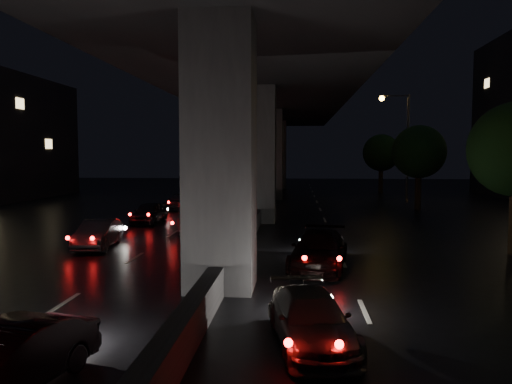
# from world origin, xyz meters

# --- Properties ---
(ground) EXTENTS (120.00, 120.00, 0.00)m
(ground) POSITION_xyz_m (0.00, 0.00, 0.00)
(ground) COLOR black
(ground) RESTS_ON ground
(viaduct) EXTENTS (12.00, 80.00, 10.50)m
(viaduct) POSITION_xyz_m (0.00, 5.00, 8.34)
(viaduct) COLOR #38383B
(viaduct) RESTS_ON ground
(median_barrier) EXTENTS (0.45, 70.00, 0.85)m
(median_barrier) POSITION_xyz_m (0.00, 5.00, 0.42)
(median_barrier) COLOR #38383B
(median_barrier) RESTS_ON ground
(tree_c) EXTENTS (3.80, 3.80, 6.12)m
(tree_c) POSITION_xyz_m (11.00, 12.00, 4.20)
(tree_c) COLOR black
(tree_c) RESTS_ON ground
(tree_d) EXTENTS (3.80, 3.80, 6.12)m
(tree_d) POSITION_xyz_m (11.00, 28.00, 4.20)
(tree_d) COLOR black
(tree_d) RESTS_ON ground
(streetlight_far) EXTENTS (2.52, 0.44, 9.00)m
(streetlight_far) POSITION_xyz_m (10.97, 18.00, 5.66)
(streetlight_far) COLOR #2D2D33
(streetlight_far) RESTS_ON ground
(car_1) EXTENTS (2.03, 3.69, 1.15)m
(car_1) POSITION_xyz_m (-2.57, -16.93, 0.58)
(car_1) COLOR black
(car_1) RESTS_ON ground
(car_2) EXTENTS (2.15, 3.93, 1.08)m
(car_2) POSITION_xyz_m (2.57, -14.34, 0.54)
(car_2) COLOR #5F5A53
(car_2) RESTS_ON ground
(car_3) EXTENTS (2.47, 4.70, 1.30)m
(car_3) POSITION_xyz_m (3.05, -7.24, 0.65)
(car_3) COLOR black
(car_3) RESTS_ON ground
(car_4) EXTENTS (1.65, 3.77, 1.21)m
(car_4) POSITION_xyz_m (-6.26, -4.02, 0.60)
(car_4) COLOR #232326
(car_4) RESTS_ON ground
(car_5) EXTENTS (2.22, 4.19, 1.31)m
(car_5) POSITION_xyz_m (-3.05, 0.29, 0.66)
(car_5) COLOR #27272A
(car_5) RESTS_ON ground
(car_6) EXTENTS (1.53, 3.67, 1.24)m
(car_6) POSITION_xyz_m (-6.33, 3.70, 0.62)
(car_6) COLOR black
(car_6) RESTS_ON ground
(car_7) EXTENTS (2.41, 4.16, 1.13)m
(car_7) POSITION_xyz_m (-6.24, 11.33, 0.57)
(car_7) COLOR black
(car_7) RESTS_ON ground
(car_8) EXTENTS (1.93, 3.89, 1.28)m
(car_8) POSITION_xyz_m (-2.46, 12.14, 0.64)
(car_8) COLOR black
(car_8) RESTS_ON ground
(car_9) EXTENTS (1.52, 4.09, 1.34)m
(car_9) POSITION_xyz_m (-2.82, 17.42, 0.67)
(car_9) COLOR #49433F
(car_9) RESTS_ON ground
(car_10) EXTENTS (2.73, 5.03, 1.34)m
(car_10) POSITION_xyz_m (-2.50, 25.21, 0.67)
(car_10) COLOR black
(car_10) RESTS_ON ground
(car_11) EXTENTS (2.43, 4.58, 1.23)m
(car_11) POSITION_xyz_m (-5.70, 27.23, 0.61)
(car_11) COLOR black
(car_11) RESTS_ON ground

